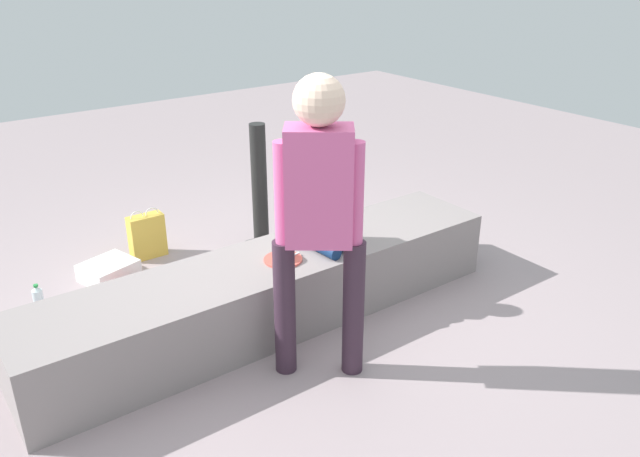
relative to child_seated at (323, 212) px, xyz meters
The scene contains 12 objects.
ground_plane 0.71m from the child_seated, behind, with size 12.00×12.00×0.00m, color gray.
concrete_ledge 0.54m from the child_seated, behind, with size 2.92×0.58×0.41m, color gray.
child_seated is the anchor object (origin of this frame).
adult_standing 0.72m from the child_seated, 127.90° to the right, with size 0.39×0.34×1.55m.
cake_plate 0.36m from the child_seated, behind, with size 0.22×0.22×0.07m.
gift_bag 1.50m from the child_seated, 115.08° to the left, with size 0.25×0.11×0.36m.
railing_post 0.90m from the child_seated, 84.49° to the left, with size 0.36×0.36×0.96m.
water_bottle_near_gift 1.53m from the child_seated, 158.00° to the left, with size 0.06×0.06×0.19m.
water_bottle_far_side 1.82m from the child_seated, 145.98° to the left, with size 0.06×0.06×0.18m.
party_cup_red 1.35m from the child_seated, 136.55° to the left, with size 0.09×0.09×0.11m, color red.
cake_box_white 1.58m from the child_seated, 130.20° to the left, with size 0.33×0.28×0.12m, color white.
handbag_black_leather 0.95m from the child_seated, 43.38° to the left, with size 0.29×0.10×0.31m.
Camera 1 is at (-1.68, -2.77, 2.04)m, focal length 35.54 mm.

